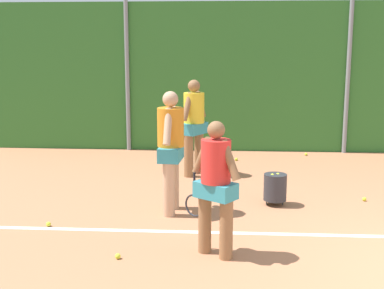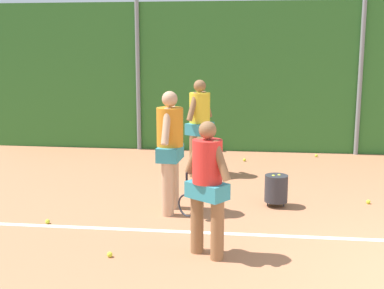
% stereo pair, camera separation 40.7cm
% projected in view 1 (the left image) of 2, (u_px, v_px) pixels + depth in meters
% --- Properties ---
extents(hedge_fence_backdrop, '(17.79, 0.25, 3.49)m').
position_uv_depth(hedge_fence_backdrop, '(346.00, 78.00, 11.93)').
color(hedge_fence_backdrop, '#33702D').
rests_on(hedge_fence_backdrop, ground_plane).
extents(fence_post_left, '(0.10, 0.10, 3.59)m').
position_uv_depth(fence_post_left, '(127.00, 75.00, 12.08)').
color(fence_post_left, gray).
rests_on(fence_post_left, ground_plane).
extents(fence_post_center, '(0.10, 0.10, 3.59)m').
position_uv_depth(fence_post_center, '(348.00, 76.00, 11.75)').
color(fence_post_center, gray).
rests_on(fence_post_center, ground_plane).
extents(player_foreground_near, '(0.67, 0.50, 1.63)m').
position_uv_depth(player_foreground_near, '(215.00, 182.00, 5.97)').
color(player_foreground_near, '#8C603D').
rests_on(player_foreground_near, ground_plane).
extents(player_midcourt, '(0.39, 0.77, 1.83)m').
position_uv_depth(player_midcourt, '(171.00, 145.00, 7.55)').
color(player_midcourt, tan).
rests_on(player_midcourt, ground_plane).
extents(player_backcourt_far, '(0.54, 0.69, 1.85)m').
position_uv_depth(player_backcourt_far, '(194.00, 122.00, 9.80)').
color(player_backcourt_far, '#8C603D').
rests_on(player_backcourt_far, ground_plane).
extents(ball_hopper, '(0.36, 0.36, 0.51)m').
position_uv_depth(ball_hopper, '(275.00, 187.00, 8.03)').
color(ball_hopper, '#2D2D33').
rests_on(ball_hopper, ground_plane).
extents(tennis_ball_0, '(0.07, 0.07, 0.07)m').
position_uv_depth(tennis_ball_0, '(48.00, 224.00, 7.11)').
color(tennis_ball_0, '#CCDB33').
rests_on(tennis_ball_0, ground_plane).
extents(tennis_ball_1, '(0.07, 0.07, 0.07)m').
position_uv_depth(tennis_ball_1, '(118.00, 256.00, 6.02)').
color(tennis_ball_1, '#CCDB33').
rests_on(tennis_ball_1, ground_plane).
extents(tennis_ball_2, '(0.07, 0.07, 0.07)m').
position_uv_depth(tennis_ball_2, '(236.00, 159.00, 11.21)').
color(tennis_ball_2, '#CCDB33').
rests_on(tennis_ball_2, ground_plane).
extents(tennis_ball_4, '(0.07, 0.07, 0.07)m').
position_uv_depth(tennis_ball_4, '(306.00, 154.00, 11.74)').
color(tennis_ball_4, '#CCDB33').
rests_on(tennis_ball_4, ground_plane).
extents(tennis_ball_5, '(0.07, 0.07, 0.07)m').
position_uv_depth(tennis_ball_5, '(364.00, 199.00, 8.28)').
color(tennis_ball_5, '#CCDB33').
rests_on(tennis_ball_5, ground_plane).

